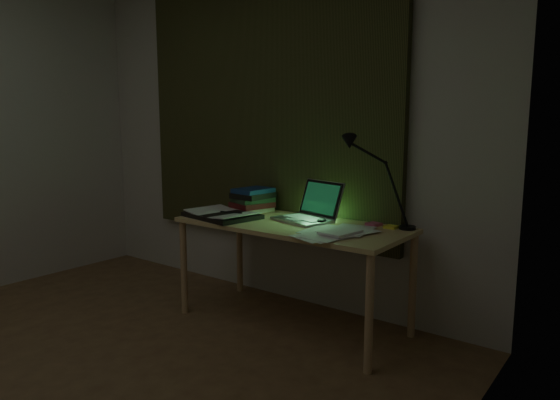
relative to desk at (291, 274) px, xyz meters
The scene contains 12 objects.
wall_back 1.13m from the desk, 142.66° to the left, with size 3.50×0.00×2.50m, color beige.
wall_right 2.22m from the desk, 52.51° to the right, with size 0.00×4.00×2.50m, color beige.
curtain 1.29m from the desk, 145.55° to the left, with size 2.20×0.06×2.00m, color #2A2D16.
desk is the anchor object (origin of this frame).
laptop 0.47m from the desk, 76.82° to the left, with size 0.35×0.40×0.26m, color #B8B7BC, non-canonical shape.
open_textbook 0.60m from the desk, 164.56° to the right, with size 0.47×0.33×0.04m, color silver, non-canonical shape.
book_stack 0.65m from the desk, 160.08° to the left, with size 0.21×0.26×0.17m, color silver, non-canonical shape.
loose_papers 0.51m from the desk, 14.40° to the right, with size 0.35×0.38×0.02m, color white, non-canonical shape.
mouse 0.39m from the desk, 29.21° to the left, with size 0.06×0.09×0.03m, color black.
sticky_yellow 0.69m from the desk, 21.88° to the left, with size 0.07×0.07×0.02m, color yellow.
sticky_pink 0.61m from the desk, 27.53° to the left, with size 0.08×0.08×0.02m, color #D9547C.
desk_lamp 0.92m from the desk, 21.25° to the left, with size 0.35×0.27×0.53m, color black, non-canonical shape.
Camera 1 is at (2.30, -0.87, 1.27)m, focal length 32.00 mm.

